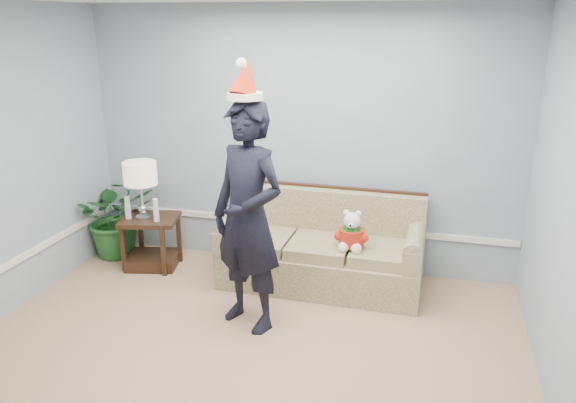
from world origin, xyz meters
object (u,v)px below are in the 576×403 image
Objects in this scene: table_lamp at (140,176)px; teddy_bear at (351,235)px; man at (248,218)px; side_table at (152,247)px; houseplant at (116,216)px; sofa at (322,252)px.

teddy_bear is at bearing -1.79° from table_lamp.
man is (1.44, -0.81, -0.04)m from table_lamp.
man reaches higher than side_table.
table_lamp is (-0.04, -0.05, 0.80)m from side_table.
sofa is at bearing -2.11° from houseplant.
houseplant is (-0.48, 0.24, -0.56)m from table_lamp.
table_lamp reaches higher than teddy_bear.
houseplant is at bearing 172.48° from teddy_bear.
sofa is at bearing 144.17° from teddy_bear.
sofa is 5.10× the size of teddy_bear.
man reaches higher than table_lamp.
sofa is 3.24× the size of table_lamp.
sofa is 1.24m from man.
table_lamp is 1.57× the size of teddy_bear.
sofa reaches higher than houseplant.
man reaches higher than houseplant.
man is (1.92, -1.05, 0.52)m from houseplant.
man reaches higher than sofa.
side_table is 1.72× the size of teddy_bear.
man is at bearing -136.62° from teddy_bear.
teddy_bear is (2.20, -0.07, -0.40)m from table_lamp.
houseplant is (-0.52, 0.19, 0.24)m from side_table.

